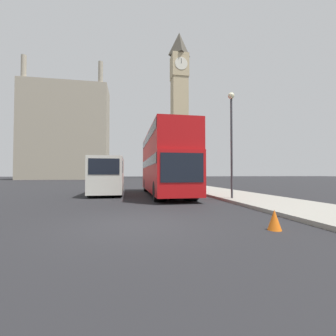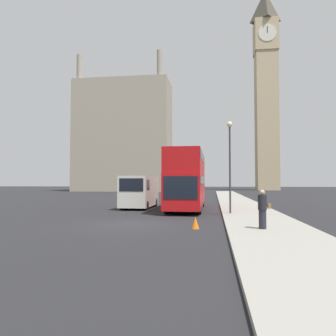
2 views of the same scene
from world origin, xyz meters
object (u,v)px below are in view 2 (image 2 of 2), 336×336
Objects in this scene: street_lamp at (230,153)px; clock_tower at (266,86)px; red_double_decker_bus at (187,178)px; white_van at (140,191)px; pedestrian at (263,209)px.

clock_tower is at bearing 79.18° from street_lamp.
clock_tower reaches higher than red_double_decker_bus.
white_van is 0.98× the size of street_lamp.
clock_tower is 75.06m from red_double_decker_bus.
white_van is (-4.07, 1.01, -1.07)m from red_double_decker_bus.
red_double_decker_bus is at bearing 127.10° from street_lamp.
street_lamp is at bearing -100.82° from clock_tower.
clock_tower is 9.49× the size of street_lamp.
clock_tower is 77.72m from street_lamp.
street_lamp is (-1.02, 7.05, 3.07)m from pedestrian.
red_double_decker_bus is at bearing -103.98° from clock_tower.
clock_tower is 33.85× the size of pedestrian.
street_lamp is at bearing -35.63° from white_van.
pedestrian is (-12.77, -79.28, -28.24)m from clock_tower.
pedestrian is at bearing -81.74° from street_lamp.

